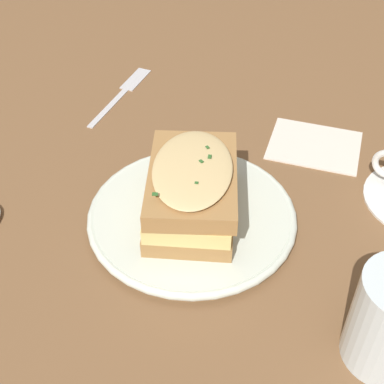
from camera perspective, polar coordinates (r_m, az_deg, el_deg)
name	(u,v)px	position (r m, az deg, el deg)	size (l,w,h in m)	color
ground_plane	(216,219)	(0.61, 2.58, -2.88)	(2.40, 2.40, 0.00)	brown
dinner_plate	(192,216)	(0.60, 0.00, -2.59)	(0.23, 0.23, 0.02)	silver
sandwich	(192,190)	(0.57, 0.02, 0.26)	(0.15, 0.17, 0.07)	#A37542
fork	(126,89)	(0.84, -7.06, 10.86)	(0.05, 0.17, 0.00)	silver
napkin	(315,145)	(0.73, 12.94, 4.93)	(0.12, 0.10, 0.00)	silver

